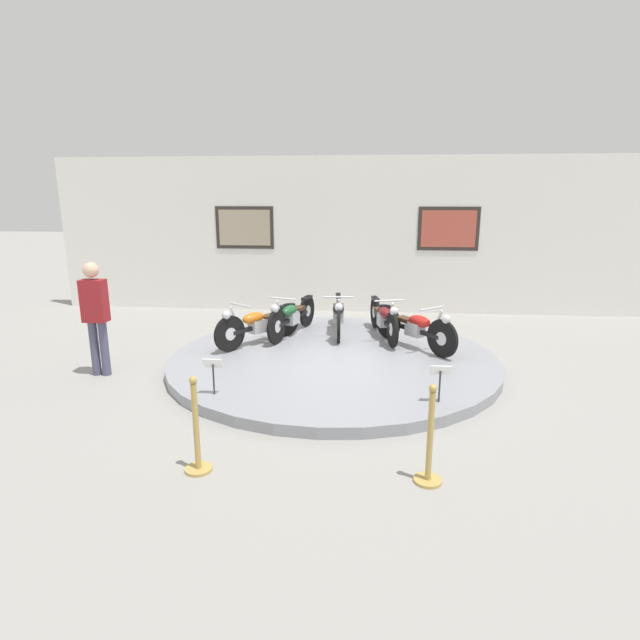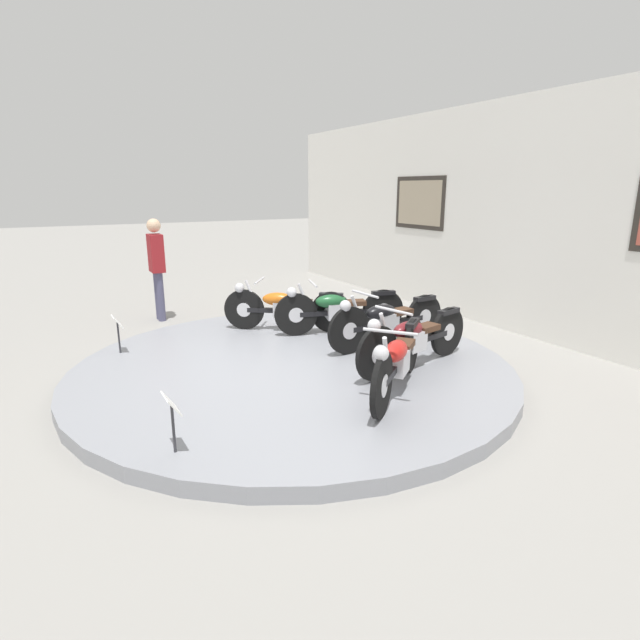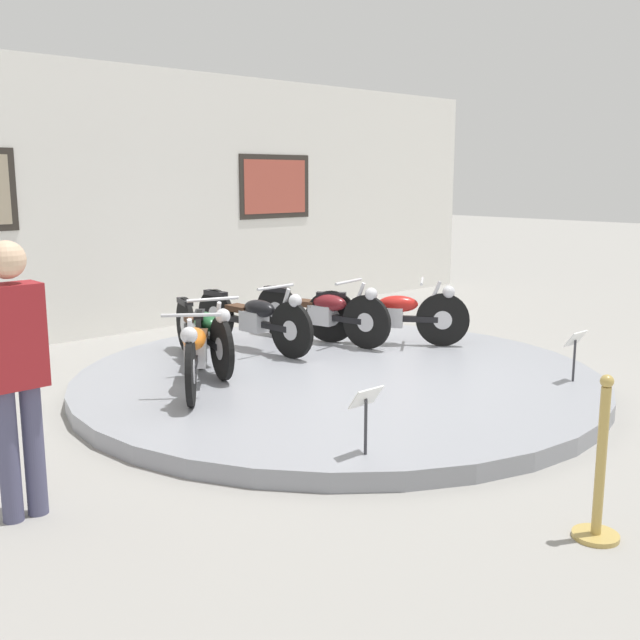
% 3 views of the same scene
% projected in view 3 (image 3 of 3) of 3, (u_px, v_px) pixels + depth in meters
% --- Properties ---
extents(ground_plane, '(60.00, 60.00, 0.00)m').
position_uv_depth(ground_plane, '(338.00, 386.00, 7.82)').
color(ground_plane, gray).
extents(display_platform, '(5.42, 5.42, 0.16)m').
position_uv_depth(display_platform, '(338.00, 379.00, 7.81)').
color(display_platform, gray).
rests_on(display_platform, ground_plane).
extents(back_wall, '(14.00, 0.22, 3.65)m').
position_uv_depth(back_wall, '(137.00, 201.00, 10.43)').
color(back_wall, white).
rests_on(back_wall, ground_plane).
extents(motorcycle_orange, '(1.23, 1.61, 0.79)m').
position_uv_depth(motorcycle_orange, '(195.00, 348.00, 7.20)').
color(motorcycle_orange, black).
rests_on(motorcycle_orange, display_platform).
extents(motorcycle_green, '(0.71, 1.91, 0.79)m').
position_uv_depth(motorcycle_green, '(203.00, 331.00, 8.00)').
color(motorcycle_green, black).
rests_on(motorcycle_green, display_platform).
extents(motorcycle_black, '(0.54, 1.99, 0.80)m').
position_uv_depth(motorcycle_black, '(254.00, 317.00, 8.76)').
color(motorcycle_black, black).
rests_on(motorcycle_black, display_platform).
extents(motorcycle_maroon, '(0.59, 1.96, 0.80)m').
position_uv_depth(motorcycle_maroon, '(323.00, 311.00, 9.15)').
color(motorcycle_maroon, black).
rests_on(motorcycle_maroon, display_platform).
extents(motorcycle_red, '(1.28, 1.59, 0.80)m').
position_uv_depth(motorcycle_red, '(390.00, 313.00, 9.04)').
color(motorcycle_red, black).
rests_on(motorcycle_red, display_platform).
extents(info_placard_front_left, '(0.26, 0.11, 0.51)m').
position_uv_depth(info_placard_front_left, '(366.00, 406.00, 5.41)').
color(info_placard_front_left, '#333338').
rests_on(info_placard_front_left, display_platform).
extents(info_placard_front_centre, '(0.26, 0.11, 0.51)m').
position_uv_depth(info_placard_front_centre, '(575.00, 345.00, 7.38)').
color(info_placard_front_centre, '#333338').
rests_on(info_placard_front_centre, display_platform).
extents(visitor_standing, '(0.36, 0.23, 1.78)m').
position_uv_depth(visitor_standing, '(14.00, 363.00, 4.63)').
color(visitor_standing, '#4C4C6B').
rests_on(visitor_standing, ground_plane).
extents(stanchion_post_left_of_entry, '(0.28, 0.28, 1.02)m').
position_uv_depth(stanchion_post_left_of_entry, '(599.00, 485.00, 4.48)').
color(stanchion_post_left_of_entry, tan).
rests_on(stanchion_post_left_of_entry, ground_plane).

